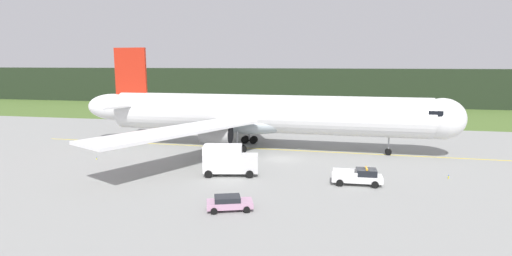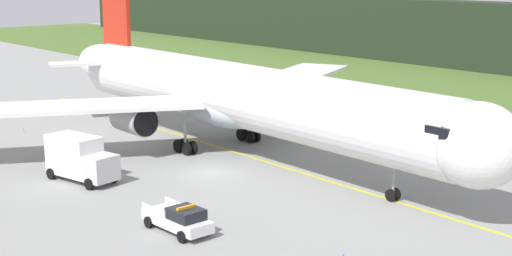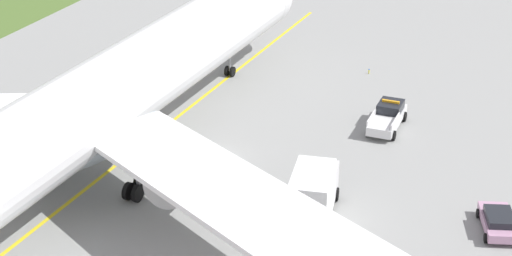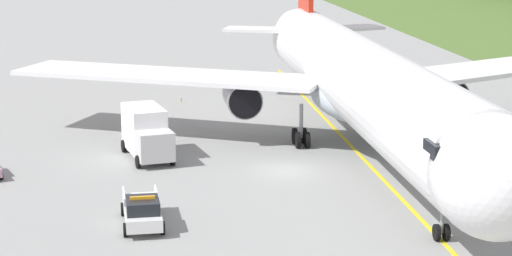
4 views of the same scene
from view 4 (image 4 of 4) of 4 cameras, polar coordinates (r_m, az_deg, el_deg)
ground at (r=62.24m, az=1.94°, el=-2.64°), size 320.00×320.00×0.00m
taxiway_centerline_main at (r=66.54m, az=6.45°, el=-1.68°), size 75.65×1.54×0.01m
airliner at (r=66.02m, az=6.44°, el=2.87°), size 57.90×51.22×15.38m
ops_pickup_truck at (r=51.39m, az=-7.06°, el=-5.08°), size 5.40×2.35×1.94m
catering_truck at (r=65.40m, az=-6.79°, el=-0.27°), size 6.68×3.72×3.74m
taxiway_edge_light_west at (r=85.19m, az=-4.66°, el=1.74°), size 0.12×0.12×0.39m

